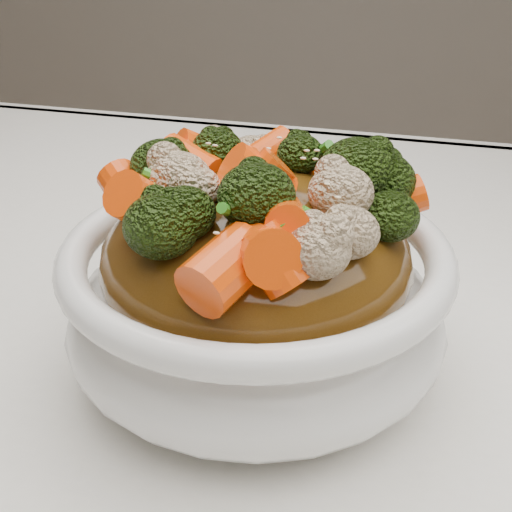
% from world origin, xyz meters
% --- Properties ---
extents(tablecloth, '(1.20, 0.80, 0.04)m').
position_xyz_m(tablecloth, '(0.00, 0.00, 0.73)').
color(tablecloth, white).
rests_on(tablecloth, dining_table).
extents(bowl, '(0.25, 0.25, 0.08)m').
position_xyz_m(bowl, '(-0.04, -0.03, 0.79)').
color(bowl, white).
rests_on(bowl, tablecloth).
extents(sauce_base, '(0.20, 0.20, 0.09)m').
position_xyz_m(sauce_base, '(-0.04, -0.03, 0.82)').
color(sauce_base, '#4D2F0D').
rests_on(sauce_base, bowl).
extents(carrots, '(0.20, 0.20, 0.05)m').
position_xyz_m(carrots, '(-0.04, -0.03, 0.88)').
color(carrots, '#FB4B08').
rests_on(carrots, sauce_base).
extents(broccoli, '(0.20, 0.20, 0.04)m').
position_xyz_m(broccoli, '(-0.04, -0.03, 0.88)').
color(broccoli, black).
rests_on(broccoli, sauce_base).
extents(cauliflower, '(0.20, 0.20, 0.03)m').
position_xyz_m(cauliflower, '(-0.04, -0.03, 0.88)').
color(cauliflower, beige).
rests_on(cauliflower, sauce_base).
extents(scallions, '(0.15, 0.15, 0.02)m').
position_xyz_m(scallions, '(-0.04, -0.03, 0.88)').
color(scallions, '#349021').
rests_on(scallions, sauce_base).
extents(sesame_seeds, '(0.18, 0.18, 0.01)m').
position_xyz_m(sesame_seeds, '(-0.04, -0.03, 0.88)').
color(sesame_seeds, beige).
rests_on(sesame_seeds, sauce_base).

